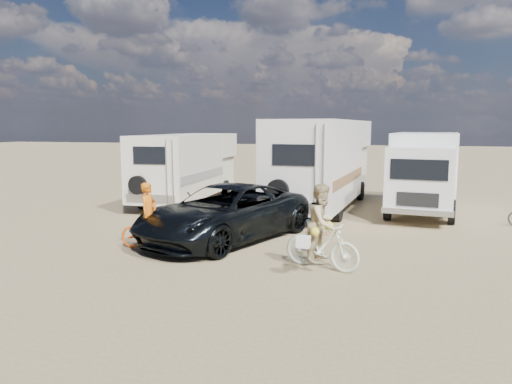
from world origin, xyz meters
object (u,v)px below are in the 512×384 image
(rv_left, at_px, (187,169))
(dark_suv, at_px, (225,213))
(bike_woman, at_px, (322,245))
(cooler, at_px, (305,215))
(rider_man, at_px, (149,220))
(bike_man, at_px, (149,233))
(crate, at_px, (321,228))
(rider_woman, at_px, (322,231))
(rv_main, at_px, (323,165))
(box_truck, at_px, (423,174))

(rv_left, bearing_deg, dark_suv, -58.38)
(bike_woman, height_order, cooler, bike_woman)
(rv_left, height_order, rider_man, rv_left)
(bike_man, xyz_separation_m, crate, (4.11, 2.92, -0.26))
(rv_left, xyz_separation_m, crate, (6.21, -4.47, -1.24))
(dark_suv, height_order, rider_woman, rider_woman)
(bike_man, bearing_deg, dark_suv, -40.81)
(rv_main, bearing_deg, bike_man, -109.39)
(rider_man, bearing_deg, crate, -49.68)
(rv_main, relative_size, rider_woman, 4.75)
(dark_suv, relative_size, cooler, 10.96)
(rv_main, distance_m, rider_woman, 8.20)
(rider_woman, relative_size, crate, 3.77)
(box_truck, xyz_separation_m, bike_woman, (-2.70, -7.87, -0.92))
(rv_left, relative_size, dark_suv, 1.18)
(cooler, bearing_deg, rider_woman, -78.86)
(rider_man, bearing_deg, bike_woman, -91.55)
(box_truck, relative_size, bike_woman, 3.24)
(rv_main, height_order, dark_suv, rv_main)
(rv_left, distance_m, bike_woman, 10.37)
(rv_left, height_order, bike_woman, rv_left)
(rv_main, bearing_deg, box_truck, 2.23)
(rv_left, height_order, box_truck, box_truck)
(rv_left, xyz_separation_m, bike_woman, (6.65, -7.91, -0.88))
(bike_woman, bearing_deg, cooler, 32.87)
(dark_suv, xyz_separation_m, rider_woman, (2.99, -2.04, 0.10))
(rv_left, bearing_deg, rider_woman, -50.30)
(bike_man, distance_m, rider_woman, 4.60)
(crate, bearing_deg, box_truck, 54.66)
(box_truck, relative_size, dark_suv, 1.05)
(dark_suv, bearing_deg, cooler, 84.19)
(bike_woman, xyz_separation_m, rider_woman, (0.00, 0.00, 0.33))
(bike_man, height_order, bike_woman, bike_woman)
(rv_main, relative_size, crate, 17.89)
(rv_left, xyz_separation_m, bike_man, (2.10, -7.39, -0.98))
(rv_left, distance_m, box_truck, 9.35)
(bike_woman, bearing_deg, bike_man, 103.45)
(rider_woman, bearing_deg, rv_left, 59.99)
(rv_left, bearing_deg, rv_main, 1.56)
(rv_left, distance_m, crate, 7.75)
(dark_suv, distance_m, bike_woman, 3.63)
(bike_woman, bearing_deg, rv_main, 26.89)
(bike_man, relative_size, bike_woman, 0.93)
(rider_man, relative_size, cooler, 3.09)
(rv_main, height_order, bike_woman, rv_main)
(rider_man, bearing_deg, rv_main, -20.27)
(cooler, xyz_separation_m, crate, (0.79, -1.93, -0.02))
(rv_main, height_order, rider_man, rv_main)
(bike_woman, bearing_deg, rider_man, 103.45)
(rider_woman, distance_m, crate, 3.54)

